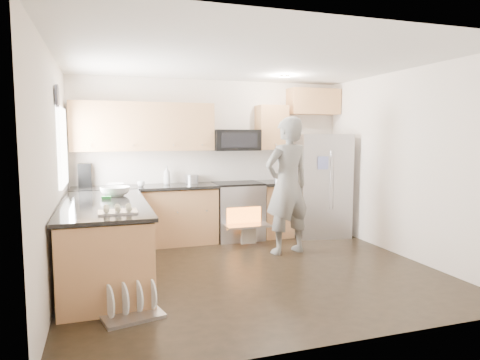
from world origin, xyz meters
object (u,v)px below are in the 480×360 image
object	(u,v)px
refrigerator	(322,185)
person	(287,186)
dish_rack	(131,307)
stove_range	(238,198)

from	to	relation	value
refrigerator	person	xyz separation A→B (m)	(-1.01, -0.82, 0.12)
person	dish_rack	size ratio (longest dim) A/B	3.08
stove_range	dish_rack	size ratio (longest dim) A/B	2.81
refrigerator	dish_rack	distance (m)	4.14
stove_range	dish_rack	xyz separation A→B (m)	(-1.89, -2.60, -0.59)
dish_rack	refrigerator	bearing A→B (deg)	35.59
refrigerator	person	size ratio (longest dim) A/B	0.88
stove_range	person	xyz separation A→B (m)	(0.41, -1.06, 0.30)
stove_range	refrigerator	xyz separation A→B (m)	(1.42, -0.23, 0.18)
stove_range	refrigerator	bearing A→B (deg)	-9.34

